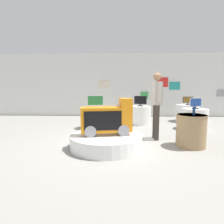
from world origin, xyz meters
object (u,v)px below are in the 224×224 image
at_px(tv_on_center_rear, 96,101).
at_px(display_pedestal_far_right, 195,119).
at_px(main_display_pedestal, 106,141).
at_px(shopper_browsing_near_truck, 157,101).
at_px(tv_on_left_rear, 188,100).
at_px(tv_on_far_right, 196,103).
at_px(bottle_on_side_table, 194,111).
at_px(novelty_firetruck_tv, 107,120).
at_px(display_pedestal_left_rear, 187,113).
at_px(side_table_round, 191,130).
at_px(display_pedestal_right_rear, 140,115).
at_px(display_pedestal_center_rear, 96,118).
at_px(tv_on_right_rear, 140,101).

distance_m(tv_on_center_rear, display_pedestal_far_right, 3.30).
relative_size(main_display_pedestal, shopper_browsing_near_truck, 0.94).
distance_m(tv_on_left_rear, tv_on_far_right, 1.43).
relative_size(main_display_pedestal, bottle_on_side_table, 6.54).
bearing_deg(novelty_firetruck_tv, tv_on_left_rear, 49.96).
bearing_deg(shopper_browsing_near_truck, display_pedestal_left_rear, 57.52).
height_order(novelty_firetruck_tv, display_pedestal_far_right, novelty_firetruck_tv).
bearing_deg(tv_on_center_rear, side_table_round, -38.05).
xyz_separation_m(main_display_pedestal, display_pedestal_left_rear, (2.98, 3.52, 0.19)).
relative_size(display_pedestal_left_rear, display_pedestal_right_rear, 1.12).
height_order(bottle_on_side_table, shopper_browsing_near_truck, shopper_browsing_near_truck).
bearing_deg(display_pedestal_far_right, shopper_browsing_near_truck, -139.26).
height_order(novelty_firetruck_tv, display_pedestal_center_rear, novelty_firetruck_tv).
height_order(main_display_pedestal, display_pedestal_far_right, display_pedestal_far_right).
relative_size(display_pedestal_left_rear, side_table_round, 1.17).
xyz_separation_m(bottle_on_side_table, shopper_browsing_near_truck, (-0.71, 0.68, 0.17)).
height_order(display_pedestal_center_rear, tv_on_far_right, tv_on_far_right).
xyz_separation_m(display_pedestal_left_rear, tv_on_center_rear, (-3.47, -1.43, 0.58)).
xyz_separation_m(main_display_pedestal, side_table_round, (1.95, 0.18, 0.23)).
bearing_deg(display_pedestal_center_rear, novelty_firetruck_tv, -76.10).
height_order(side_table_round, bottle_on_side_table, bottle_on_side_table).
xyz_separation_m(display_pedestal_far_right, side_table_round, (-0.80, -1.92, 0.05)).
relative_size(tv_on_center_rear, shopper_browsing_near_truck, 0.30).
relative_size(novelty_firetruck_tv, side_table_round, 1.57).
distance_m(display_pedestal_right_rear, display_pedestal_far_right, 1.88).
bearing_deg(tv_on_left_rear, display_pedestal_left_rear, 87.35).
bearing_deg(tv_on_center_rear, tv_on_far_right, 0.08).
bearing_deg(display_pedestal_far_right, display_pedestal_center_rear, -179.93).
bearing_deg(side_table_round, tv_on_far_right, 67.32).
bearing_deg(bottle_on_side_table, tv_on_center_rear, 141.47).
bearing_deg(display_pedestal_right_rear, side_table_round, -71.80).
distance_m(main_display_pedestal, side_table_round, 1.97).
relative_size(display_pedestal_center_rear, shopper_browsing_near_truck, 0.48).
relative_size(novelty_firetruck_tv, display_pedestal_left_rear, 1.34).
height_order(tv_on_left_rear, display_pedestal_right_rear, tv_on_left_rear).
xyz_separation_m(tv_on_left_rear, side_table_round, (-1.03, -3.33, -0.47)).
xyz_separation_m(novelty_firetruck_tv, bottle_on_side_table, (1.95, 0.13, 0.21)).
relative_size(display_pedestal_left_rear, tv_on_right_rear, 1.97).
relative_size(novelty_firetruck_tv, tv_on_left_rear, 2.94).
bearing_deg(display_pedestal_far_right, novelty_firetruck_tv, -142.38).
relative_size(main_display_pedestal, display_pedestal_center_rear, 1.96).
bearing_deg(tv_on_right_rear, shopper_browsing_near_truck, -84.47).
height_order(tv_on_right_rear, display_pedestal_far_right, tv_on_right_rear).
bearing_deg(display_pedestal_center_rear, tv_on_far_right, 0.00).
xyz_separation_m(tv_on_center_rear, display_pedestal_right_rear, (1.55, 0.81, -0.58)).
bearing_deg(bottle_on_side_table, display_pedestal_far_right, 68.36).
distance_m(display_pedestal_center_rear, tv_on_right_rear, 1.82).
bearing_deg(shopper_browsing_near_truck, tv_on_far_right, 40.68).
xyz_separation_m(novelty_firetruck_tv, display_pedestal_left_rear, (2.95, 3.52, -0.30)).
bearing_deg(display_pedestal_right_rear, bottle_on_side_table, -71.72).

